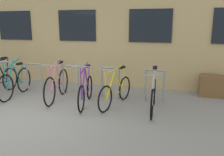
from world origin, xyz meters
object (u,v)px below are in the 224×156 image
Objects in this scene: bicycle_pink at (57,85)px; bicycle_silver at (153,95)px; bicycle_yellow at (116,91)px; planter_box at (212,86)px; bicycle_teal at (15,82)px; bicycle_purple at (86,90)px.

bicycle_silver is (2.62, -0.14, -0.03)m from bicycle_pink.
bicycle_silver is at bearing -3.02° from bicycle_pink.
bicycle_silver is 0.96m from bicycle_yellow.
planter_box is at bearing 19.04° from bicycle_pink.
bicycle_teal is at bearing 178.99° from bicycle_silver.
bicycle_pink is 1.66m from bicycle_yellow.
bicycle_yellow is 2.41× the size of planter_box.
bicycle_teal is at bearing 177.02° from bicycle_purple.
bicycle_teal reaches higher than bicycle_yellow.
bicycle_teal is at bearing -164.56° from planter_box.
planter_box is (4.12, 1.42, -0.11)m from bicycle_pink.
planter_box is (5.40, 1.49, -0.10)m from bicycle_teal.
bicycle_teal reaches higher than bicycle_silver.
bicycle_teal is at bearing -179.04° from bicycle_yellow.
bicycle_purple is at bearing -167.72° from bicycle_yellow.
bicycle_purple reaches higher than bicycle_pink.
bicycle_yellow is at bearing 12.28° from bicycle_purple.
bicycle_purple is at bearing -178.47° from bicycle_silver.
bicycle_purple is at bearing -2.98° from bicycle_teal.
bicycle_purple is 0.98× the size of bicycle_yellow.
bicycle_pink is 1.06× the size of bicycle_teal.
bicycle_purple reaches higher than bicycle_teal.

